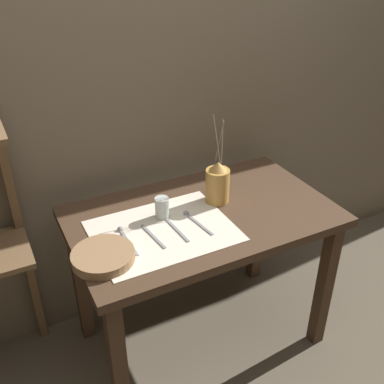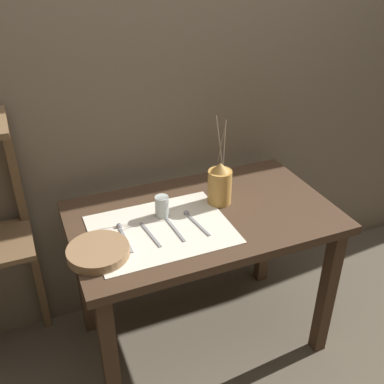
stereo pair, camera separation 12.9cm
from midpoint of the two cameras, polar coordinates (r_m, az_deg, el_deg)
name	(u,v)px [view 2 (the right image)]	position (r m, az deg, el deg)	size (l,w,h in m)	color
ground_plane	(201,336)	(2.46, 2.73, -17.85)	(12.00, 12.00, 0.00)	brown
stone_wall_back	(165,87)	(2.16, -1.72, 13.21)	(7.00, 0.06, 2.40)	#6B5E4C
wooden_table	(202,235)	(2.03, 3.17, -5.48)	(1.15, 0.69, 0.76)	#422D1E
linen_cloth	(161,229)	(1.86, -1.96, -4.81)	(0.57, 0.43, 0.00)	beige
pitcher_with_flowers	(220,184)	(2.00, 5.39, 0.93)	(0.11, 0.11, 0.41)	#B7843D
wooden_bowl	(98,252)	(1.73, -9.72, -7.55)	(0.24, 0.24, 0.04)	#8E6B47
glass_tumbler_near	(162,206)	(1.92, -1.91, -1.88)	(0.06, 0.06, 0.09)	#B7C1BC
spoon_outer	(121,231)	(1.85, -6.97, -5.00)	(0.02, 0.20, 0.02)	gray
fork_inner	(150,234)	(1.82, -3.29, -5.44)	(0.03, 0.19, 0.00)	gray
knife_center	(175,229)	(1.85, -0.21, -4.77)	(0.02, 0.19, 0.00)	gray
spoon_inner	(191,217)	(1.92, 1.76, -3.28)	(0.04, 0.20, 0.02)	gray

